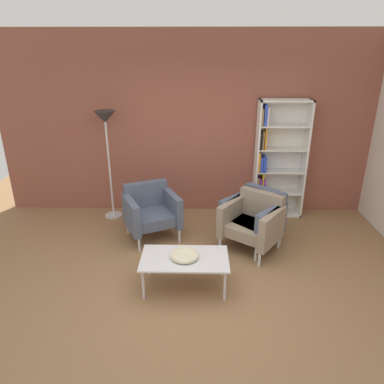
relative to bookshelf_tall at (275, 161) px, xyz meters
name	(u,v)px	position (x,y,z in m)	size (l,w,h in m)	color
ground_plane	(195,298)	(-1.26, -2.25, -0.92)	(8.32, 8.32, 0.00)	olive
brick_back_panel	(197,126)	(-1.26, 0.21, 0.53)	(6.40, 0.12, 2.90)	brown
bookshelf_tall	(275,161)	(0.00, 0.00, 0.00)	(0.80, 0.30, 1.90)	silver
coffee_table_low	(185,260)	(-1.38, -2.05, -0.55)	(1.00, 0.56, 0.40)	silver
decorative_bowl	(185,255)	(-1.38, -2.05, -0.49)	(0.32, 0.32, 0.05)	beige
armchair_spare_guest	(253,221)	(-0.48, -1.15, -0.51)	(0.95, 0.93, 0.78)	gray
armchair_near_window	(151,210)	(-1.92, -0.82, -0.51)	(0.92, 0.89, 0.78)	#4C566B
armchair_by_bookshelf	(255,217)	(-0.43, -1.00, -0.51)	(0.95, 0.95, 0.78)	#4C566B
floor_lamp_torchiere	(106,130)	(-2.65, -0.16, 0.53)	(0.32, 0.32, 1.74)	silver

